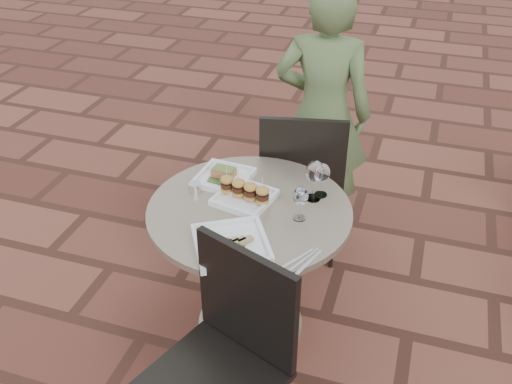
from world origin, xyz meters
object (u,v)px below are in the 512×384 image
(diner, at_px, (322,114))
(plate_salmon, at_px, (224,177))
(cafe_table, at_px, (250,251))
(chair_far, at_px, (302,174))
(chair_near, at_px, (229,347))
(plate_sliders, at_px, (244,193))
(plate_tuna, at_px, (231,244))

(diner, relative_size, plate_salmon, 5.89)
(cafe_table, height_order, plate_salmon, plate_salmon)
(cafe_table, relative_size, chair_far, 0.97)
(chair_near, relative_size, plate_sliders, 3.35)
(diner, xyz_separation_m, plate_salmon, (-0.30, -0.78, -0.01))
(cafe_table, height_order, plate_tuna, plate_tuna)
(chair_far, distance_m, diner, 0.39)
(chair_near, height_order, diner, diner)
(chair_far, bearing_deg, plate_sliders, 65.75)
(plate_sliders, bearing_deg, chair_near, -76.15)
(chair_far, distance_m, plate_tuna, 0.93)
(chair_far, relative_size, plate_salmon, 3.63)
(chair_far, bearing_deg, diner, -105.96)
(chair_far, distance_m, plate_sliders, 0.63)
(chair_far, xyz_separation_m, plate_salmon, (-0.27, -0.45, 0.20))
(chair_near, relative_size, plate_tuna, 2.37)
(chair_near, bearing_deg, cafe_table, 122.32)
(cafe_table, bearing_deg, chair_near, -78.60)
(chair_near, bearing_deg, diner, 111.28)
(chair_far, relative_size, chair_near, 1.00)
(plate_tuna, bearing_deg, plate_salmon, 113.83)
(chair_near, xyz_separation_m, plate_tuna, (-0.11, 0.33, 0.20))
(chair_far, relative_size, plate_tuna, 2.37)
(plate_salmon, bearing_deg, cafe_table, -43.77)
(diner, xyz_separation_m, plate_tuna, (-0.10, -1.24, -0.01))
(chair_near, distance_m, diner, 1.58)
(cafe_table, relative_size, plate_tuna, 2.30)
(chair_near, bearing_deg, plate_tuna, 128.76)
(chair_near, bearing_deg, plate_salmon, 132.29)
(plate_salmon, bearing_deg, chair_near, -68.63)
(plate_sliders, xyz_separation_m, plate_tuna, (0.06, -0.33, -0.02))
(cafe_table, relative_size, plate_salmon, 3.51)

